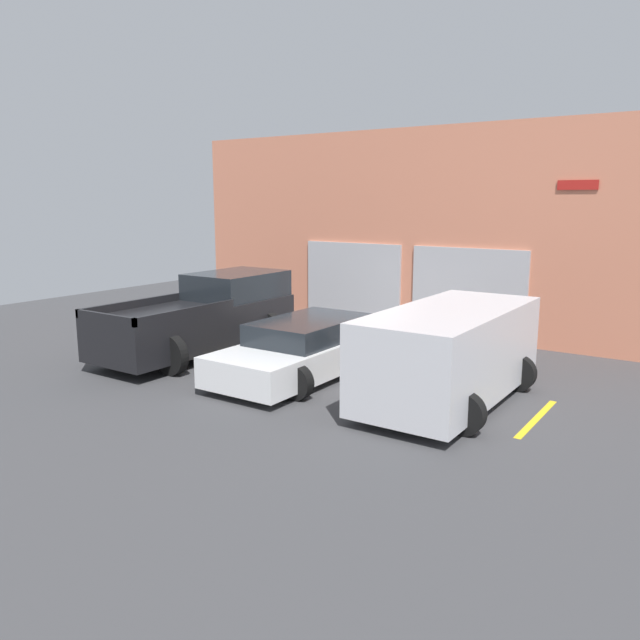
% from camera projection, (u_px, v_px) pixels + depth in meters
% --- Properties ---
extents(ground_plane, '(28.00, 28.00, 0.00)m').
position_uv_depth(ground_plane, '(357.00, 355.00, 14.86)').
color(ground_plane, '#3D3D3F').
extents(shophouse_building, '(14.75, 0.68, 5.52)m').
position_uv_depth(shophouse_building, '(420.00, 234.00, 17.02)').
color(shophouse_building, '#D17A5B').
rests_on(shophouse_building, ground).
extents(pickup_truck, '(2.51, 5.19, 1.84)m').
position_uv_depth(pickup_truck, '(205.00, 317.00, 14.98)').
color(pickup_truck, black).
rests_on(pickup_truck, ground).
extents(sedan_white, '(2.27, 4.71, 1.19)m').
position_uv_depth(sedan_white, '(307.00, 348.00, 13.08)').
color(sedan_white, white).
rests_on(sedan_white, ground).
extents(sedan_side, '(2.35, 4.49, 1.73)m').
position_uv_depth(sedan_side, '(450.00, 352.00, 11.24)').
color(sedan_side, silver).
rests_on(sedan_side, ground).
extents(parking_stripe_far_left, '(0.12, 2.20, 0.01)m').
position_uv_depth(parking_stripe_far_left, '(153.00, 345.00, 15.80)').
color(parking_stripe_far_left, gold).
rests_on(parking_stripe_far_left, ground).
extents(parking_stripe_left, '(0.12, 2.20, 0.01)m').
position_uv_depth(parking_stripe_left, '(249.00, 364.00, 14.04)').
color(parking_stripe_left, gold).
rests_on(parking_stripe_left, ground).
extents(parking_stripe_centre, '(0.12, 2.20, 0.01)m').
position_uv_depth(parking_stripe_centre, '(372.00, 387.00, 12.29)').
color(parking_stripe_centre, gold).
rests_on(parking_stripe_centre, ground).
extents(parking_stripe_right, '(0.12, 2.20, 0.01)m').
position_uv_depth(parking_stripe_right, '(537.00, 418.00, 10.53)').
color(parking_stripe_right, gold).
rests_on(parking_stripe_right, ground).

